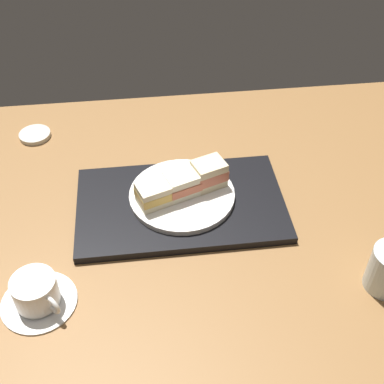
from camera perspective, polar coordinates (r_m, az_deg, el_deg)
name	(u,v)px	position (r cm, az deg, el deg)	size (l,w,h in cm)	color
ground_plane	(207,225)	(109.94, 1.69, -3.77)	(140.00, 100.00, 3.00)	brown
serving_tray	(181,205)	(111.01, -1.27, -1.42)	(45.08, 26.94, 1.78)	black
sandwich_plate	(182,195)	(111.01, -1.14, -0.33)	(23.11, 23.11, 1.26)	silver
sandwich_near	(209,174)	(110.78, 1.90, 2.08)	(8.55, 7.59, 6.02)	beige
sandwich_middle	(182,184)	(108.83, -1.16, 0.90)	(8.63, 7.89, 5.16)	#EFE5C1
sandwich_far	(154,194)	(107.05, -4.32, -0.22)	(8.33, 7.53, 4.86)	beige
coffee_cup	(37,294)	(97.35, -17.08, -10.88)	(13.97, 13.97, 6.46)	white
small_sauce_dish	(35,135)	(136.96, -17.25, 6.15)	(7.93, 7.93, 1.16)	beige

